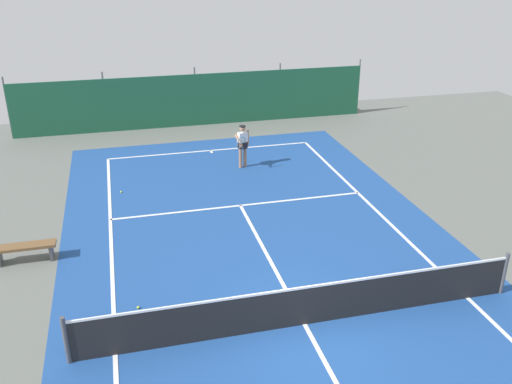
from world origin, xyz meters
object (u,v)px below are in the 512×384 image
object	(u,v)px
tennis_ball_near_player	(138,307)
tennis_ball_midcourt	(121,192)
parked_car	(149,98)
tennis_player	(243,143)
courtside_bench	(25,249)
tennis_net	(305,305)

from	to	relation	value
tennis_ball_near_player	tennis_ball_midcourt	distance (m)	6.91
parked_car	tennis_player	bearing A→B (deg)	-75.37
tennis_ball_midcourt	parked_car	bearing A→B (deg)	79.87
parked_car	courtside_bench	size ratio (longest dim) A/B	2.70
tennis_ball_near_player	parked_car	distance (m)	16.62
tennis_player	parked_car	world-z (taller)	parked_car
tennis_net	courtside_bench	bearing A→B (deg)	144.94
courtside_bench	tennis_ball_near_player	bearing A→B (deg)	-46.58
tennis_ball_near_player	parked_car	bearing A→B (deg)	84.64
tennis_ball_near_player	parked_car	size ratio (longest dim) A/B	0.02
tennis_ball_near_player	courtside_bench	world-z (taller)	courtside_bench
tennis_ball_near_player	courtside_bench	distance (m)	4.03
tennis_net	parked_car	xyz separation A→B (m)	(-2.00, 18.04, 0.33)
courtside_bench	tennis_net	bearing A→B (deg)	-35.06
tennis_ball_near_player	courtside_bench	xyz separation A→B (m)	(-2.76, 2.91, 0.34)
tennis_player	parked_car	xyz separation A→B (m)	(-2.86, 8.28, -0.12)
tennis_net	parked_car	world-z (taller)	parked_car
tennis_net	tennis_ball_midcourt	size ratio (longest dim) A/B	153.33
tennis_player	tennis_ball_near_player	size ratio (longest dim) A/B	24.85
parked_car	tennis_ball_near_player	bearing A→B (deg)	-99.80
tennis_player	tennis_ball_near_player	xyz separation A→B (m)	(-4.41, -8.24, -0.93)
tennis_player	courtside_bench	distance (m)	8.95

